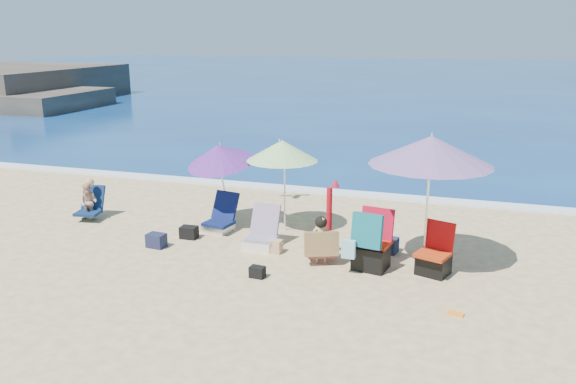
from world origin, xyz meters
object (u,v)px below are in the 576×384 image
(umbrella_blue, at_px, (219,154))
(camp_chair_left, at_px, (434,259))
(person_left, at_px, (89,201))
(chair_navy, at_px, (220,221))
(furled_umbrella, at_px, (330,213))
(person_center, at_px, (321,241))
(chair_rainbow, at_px, (261,237))
(camp_chair_right, at_px, (370,248))
(umbrella_striped, at_px, (282,151))
(umbrella_turquoise, at_px, (431,151))

(umbrella_blue, bearing_deg, camp_chair_left, -15.20)
(person_left, bearing_deg, chair_navy, 3.61)
(furled_umbrella, height_order, person_left, furled_umbrella)
(person_center, xyz_separation_m, person_left, (-5.33, 0.92, -0.01))
(chair_rainbow, xyz_separation_m, camp_chair_left, (3.16, -0.33, 0.06))
(camp_chair_right, height_order, person_center, camp_chair_right)
(umbrella_striped, relative_size, camp_chair_right, 1.80)
(chair_rainbow, height_order, person_center, person_center)
(person_left, bearing_deg, chair_rainbow, -6.33)
(camp_chair_right, bearing_deg, chair_navy, 161.74)
(camp_chair_left, bearing_deg, umbrella_blue, 164.80)
(umbrella_blue, xyz_separation_m, chair_rainbow, (1.19, -0.85, -1.33))
(umbrella_turquoise, bearing_deg, chair_navy, 169.60)
(furled_umbrella, bearing_deg, chair_navy, 167.25)
(umbrella_striped, xyz_separation_m, furled_umbrella, (1.20, -0.91, -0.90))
(umbrella_striped, height_order, camp_chair_left, umbrella_striped)
(umbrella_blue, height_order, chair_navy, umbrella_blue)
(furled_umbrella, distance_m, chair_rainbow, 1.40)
(furled_umbrella, xyz_separation_m, camp_chair_left, (1.87, -0.42, -0.49))
(chair_navy, distance_m, person_center, 2.64)
(umbrella_turquoise, bearing_deg, camp_chair_left, -50.21)
(camp_chair_right, bearing_deg, furled_umbrella, 147.67)
(person_left, bearing_deg, umbrella_turquoise, -4.61)
(chair_navy, distance_m, person_left, 2.96)
(umbrella_striped, distance_m, furled_umbrella, 1.76)
(chair_navy, bearing_deg, umbrella_blue, 106.08)
(person_left, bearing_deg, furled_umbrella, -3.85)
(umbrella_striped, xyz_separation_m, umbrella_blue, (-1.27, -0.15, -0.12))
(umbrella_striped, height_order, chair_rainbow, umbrella_striped)
(furled_umbrella, xyz_separation_m, chair_rainbow, (-1.29, -0.09, -0.55))
(umbrella_turquoise, height_order, umbrella_blue, umbrella_turquoise)
(umbrella_blue, xyz_separation_m, camp_chair_right, (3.30, -1.28, -1.15))
(furled_umbrella, xyz_separation_m, person_left, (-5.36, 0.36, -0.35))
(umbrella_striped, bearing_deg, furled_umbrella, -37.24)
(umbrella_turquoise, distance_m, person_center, 2.39)
(umbrella_striped, height_order, umbrella_blue, umbrella_striped)
(camp_chair_left, bearing_deg, chair_rainbow, 174.05)
(umbrella_blue, xyz_separation_m, person_center, (2.45, -1.32, -1.11))
(umbrella_striped, relative_size, person_left, 2.13)
(chair_navy, bearing_deg, chair_rainbow, -29.47)
(umbrella_blue, bearing_deg, umbrella_striped, 6.91)
(umbrella_striped, xyz_separation_m, chair_rainbow, (-0.08, -1.01, -1.45))
(furled_umbrella, relative_size, camp_chair_right, 1.30)
(umbrella_blue, height_order, camp_chair_right, umbrella_blue)
(umbrella_striped, bearing_deg, chair_navy, -163.05)
(chair_rainbow, bearing_deg, umbrella_striped, 85.33)
(person_left, bearing_deg, umbrella_blue, 7.90)
(camp_chair_right, relative_size, person_left, 1.18)
(umbrella_striped, bearing_deg, camp_chair_left, -23.46)
(camp_chair_right, relative_size, person_center, 1.22)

